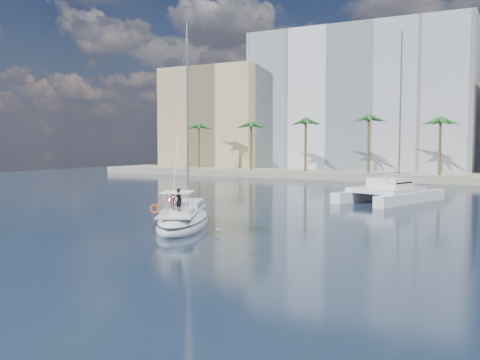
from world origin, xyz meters
The scene contains 9 objects.
ground centered at (0.00, 0.00, 0.00)m, with size 160.00×160.00×0.00m, color black.
quay centered at (0.00, 61.00, 0.60)m, with size 120.00×14.00×1.20m, color gray.
building_modern centered at (-12.00, 73.00, 14.00)m, with size 42.00×16.00×28.00m, color silver.
building_tan_left centered at (-42.00, 69.00, 11.00)m, with size 22.00×14.00×22.00m, color tan.
palm_left centered at (-34.00, 57.00, 10.28)m, with size 3.60×3.60×12.30m.
palm_centre centered at (0.00, 57.00, 10.28)m, with size 3.60×3.60×12.30m.
main_sloop centered at (-4.98, 2.28, 0.51)m, with size 7.74×11.33×16.16m.
catamaran centered at (4.41, 26.73, 1.16)m, with size 9.73×13.75×18.09m.
seagull centered at (-0.94, 0.52, 0.34)m, with size 1.04×0.45×0.19m.
Camera 1 is at (17.58, -30.22, 6.21)m, focal length 40.00 mm.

